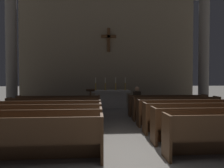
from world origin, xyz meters
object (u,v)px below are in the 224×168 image
Objects in this scene: lone_worshipper at (137,101)px; pew_right_row_2 at (219,125)px; lectern at (91,100)px; pew_left_row_2 at (30,128)px; pew_left_row_3 at (41,120)px; pew_right_row_6 at (168,105)px; pew_left_row_6 at (59,106)px; candlestick_inner_right at (116,86)px; altar at (110,98)px; candlestick_outer_left at (96,86)px; pew_right_row_5 at (176,108)px; column_right_second at (204,53)px; pew_left_row_5 at (55,110)px; candlestick_inner_left at (105,86)px; pew_left_row_1 at (13,140)px; column_left_second at (11,51)px; pew_right_row_4 at (186,112)px; pew_right_row_3 at (200,118)px; candlestick_outer_right at (125,86)px; pew_left_row_4 at (49,114)px.

pew_right_row_2 is at bearing -70.28° from lone_worshipper.
pew_left_row_2 is at bearing -103.48° from lectern.
pew_left_row_3 is 1.00× the size of pew_right_row_6.
candlestick_inner_right reaches higher than pew_left_row_6.
candlestick_outer_left is (-0.85, -0.00, 0.71)m from altar.
pew_right_row_2 is 2.66× the size of lone_worshipper.
pew_left_row_3 is 1.00× the size of pew_right_row_5.
column_right_second is 8.80× the size of candlestick_outer_left.
candlestick_inner_left is at bearing 60.40° from pew_left_row_5.
pew_left_row_3 is 3.05× the size of lectern.
pew_right_row_2 is 0.55× the size of column_right_second.
altar is at bearing 0.00° from candlestick_outer_left.
column_left_second is (-2.93, 7.21, 2.65)m from pew_left_row_1.
pew_right_row_4 is at bearing 90.00° from pew_right_row_2.
lone_worshipper is (-1.41, 2.95, 0.22)m from pew_right_row_3.
pew_left_row_1 is 0.97m from pew_left_row_2.
pew_right_row_4 is 0.55× the size of column_left_second.
pew_left_row_2 is 1.00× the size of pew_right_row_3.
column_left_second reaches higher than pew_right_row_5.
pew_right_row_3 is at bearing -60.04° from candlestick_outer_left.
pew_right_row_2 is at bearing -72.37° from candlestick_inner_right.
pew_left_row_6 is (0.00, 2.91, 0.00)m from pew_left_row_3.
pew_right_row_5 is 4.31m from lectern.
pew_left_row_1 and pew_left_row_2 have the same top height.
candlestick_outer_left is (1.55, 2.73, 0.77)m from pew_left_row_6.
pew_right_row_2 is (4.80, -2.91, 0.00)m from pew_left_row_5.
lone_worshipper is (0.15, -2.69, -0.55)m from candlestick_outer_right.
pew_left_row_5 is 8.83m from column_right_second.
pew_left_row_3 is 4.81× the size of candlestick_inner_left.
lectern is at bearing -139.47° from candlestick_inner_right.
candlestick_inner_right reaches higher than pew_right_row_5.
candlestick_outer_left is at bearing 180.00° from candlestick_inner_left.
pew_left_row_4 is 3.71m from lectern.
column_right_second is at bearing 7.33° from lectern.
pew_left_row_4 is 4.81× the size of candlestick_inner_right.
candlestick_outer_right is at bearing 108.37° from pew_right_row_4.
column_left_second is 5.95m from candlestick_inner_right.
pew_left_row_3 and pew_left_row_6 have the same top height.
candlestick_inner_right is at bearing 110.43° from pew_right_row_3.
pew_left_row_5 is at bearing -163.45° from lone_worshipper.
pew_right_row_3 is 4.81× the size of candlestick_inner_right.
pew_left_row_2 is 4.81× the size of candlestick_inner_left.
pew_left_row_1 is 4.85m from pew_left_row_6.
altar is 1.91× the size of lectern.
pew_left_row_2 and pew_right_row_4 have the same top height.
pew_left_row_5 is 4.81× the size of candlestick_inner_right.
pew_right_row_6 is 1.42m from lone_worshipper.
pew_left_row_4 is 4.81× the size of candlestick_outer_left.
pew_right_row_5 is 4.41m from altar.
lectern reaches higher than pew_right_row_6.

